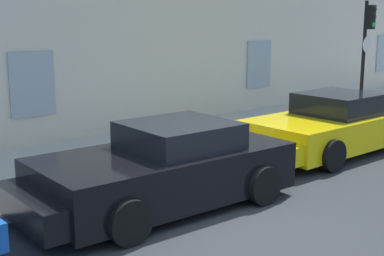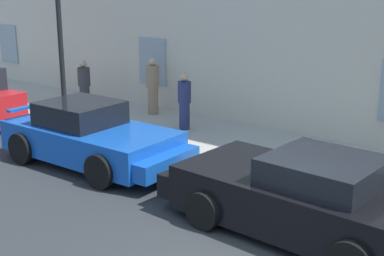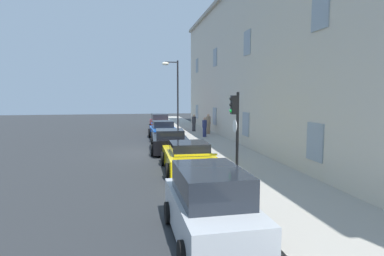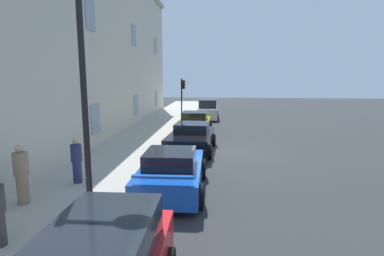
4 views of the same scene
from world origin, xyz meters
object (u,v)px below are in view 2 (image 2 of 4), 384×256
at_px(sportscar_red_lead, 95,138).
at_px(pedestrian_strolling, 184,101).
at_px(pedestrian_bystander, 84,85).
at_px(sportscar_yellow_flank, 295,195).
at_px(pedestrian_admiring, 153,86).

distance_m(sportscar_red_lead, pedestrian_strolling, 3.27).
height_order(sportscar_red_lead, pedestrian_bystander, pedestrian_bystander).
relative_size(sportscar_yellow_flank, pedestrian_admiring, 2.78).
xyz_separation_m(sportscar_yellow_flank, pedestrian_admiring, (-6.96, 4.14, 0.40)).
bearing_deg(sportscar_yellow_flank, pedestrian_strolling, 146.49).
height_order(sportscar_yellow_flank, pedestrian_admiring, pedestrian_admiring).
relative_size(sportscar_yellow_flank, pedestrian_bystander, 3.06).
xyz_separation_m(sportscar_yellow_flank, pedestrian_bystander, (-9.09, 3.30, 0.31)).
bearing_deg(sportscar_red_lead, pedestrian_admiring, 114.44).
bearing_deg(pedestrian_bystander, sportscar_yellow_flank, -19.92).
height_order(pedestrian_admiring, pedestrian_bystander, pedestrian_admiring).
distance_m(pedestrian_strolling, pedestrian_bystander, 3.96).
bearing_deg(sportscar_yellow_flank, pedestrian_admiring, 149.25).
bearing_deg(pedestrian_admiring, pedestrian_strolling, -22.08).
height_order(sportscar_red_lead, sportscar_yellow_flank, sportscar_red_lead).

